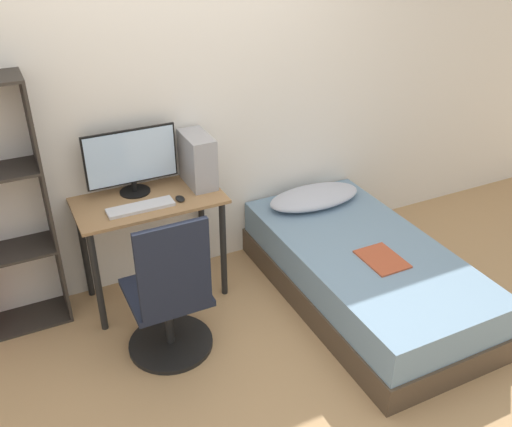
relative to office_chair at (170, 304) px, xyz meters
name	(u,v)px	position (x,y,z in m)	size (l,w,h in m)	color
ground_plane	(271,379)	(0.44, -0.47, -0.38)	(14.00, 14.00, 0.00)	tan
wall_back	(180,108)	(0.44, 0.89, 0.87)	(8.00, 0.05, 2.50)	silver
desk	(151,218)	(0.09, 0.62, 0.25)	(0.96, 0.51, 0.77)	#997047
office_chair	(170,304)	(0.00, 0.00, 0.00)	(0.53, 0.53, 1.00)	black
bed	(363,273)	(1.37, -0.07, -0.16)	(0.98, 1.88, 0.44)	#4C3D2D
pillow	(314,197)	(1.37, 0.61, 0.11)	(0.74, 0.36, 0.11)	#B2B7C6
magazine	(382,259)	(1.36, -0.24, 0.07)	(0.24, 0.32, 0.01)	#B24C2D
monitor	(131,160)	(0.04, 0.75, 0.63)	(0.61, 0.20, 0.44)	black
keyboard	(141,207)	(0.01, 0.52, 0.40)	(0.43, 0.12, 0.02)	silver
pc_tower	(198,160)	(0.47, 0.69, 0.57)	(0.17, 0.32, 0.36)	#99999E
mouse	(180,199)	(0.27, 0.52, 0.40)	(0.06, 0.09, 0.02)	black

